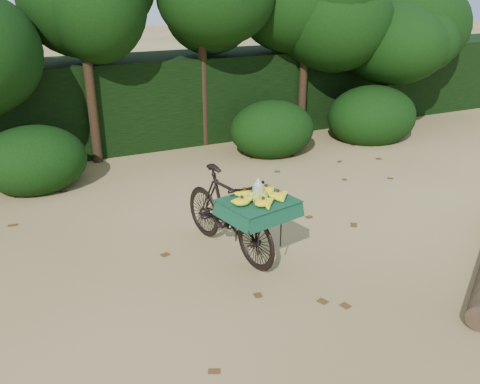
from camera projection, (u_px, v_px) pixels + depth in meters
name	position (u px, v px, depth m)	size (l,w,h in m)	color
ground	(333.00, 268.00, 6.17)	(80.00, 80.00, 0.00)	tan
vendor_bicycle	(229.00, 212.00, 6.34)	(1.01, 1.93, 1.11)	black
hedge_backdrop	(168.00, 98.00, 11.10)	(26.00, 1.80, 1.80)	black
tree_row	(146.00, 52.00, 9.75)	(14.50, 2.00, 4.00)	black
bush_clumps	(227.00, 138.00, 9.79)	(8.80, 1.70, 0.90)	black
leaf_litter	(305.00, 245.00, 6.71)	(7.00, 7.30, 0.01)	#4F3215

